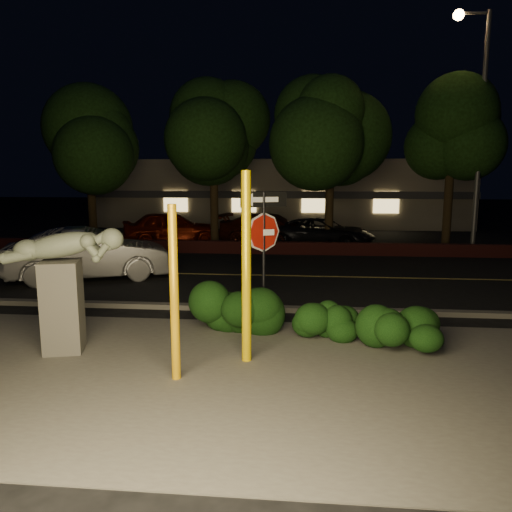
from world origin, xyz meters
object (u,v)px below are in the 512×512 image
(yellow_pole_left, at_px, (174,294))
(sculpture, at_px, (63,277))
(parked_car_darkred, at_px, (272,229))
(parked_car_dark, at_px, (322,233))
(streetlight, at_px, (477,112))
(silver_sedan, at_px, (90,254))
(parked_car_red, at_px, (172,227))
(signpost, at_px, (264,233))
(yellow_pole_right, at_px, (246,269))

(yellow_pole_left, distance_m, sculpture, 2.54)
(parked_car_darkred, height_order, parked_car_dark, parked_car_darkred)
(yellow_pole_left, bearing_deg, streetlight, 57.45)
(sculpture, height_order, silver_sedan, sculpture)
(silver_sedan, height_order, parked_car_dark, silver_sedan)
(parked_car_red, height_order, parked_car_dark, parked_car_red)
(yellow_pole_left, xyz_separation_m, streetlight, (8.64, 13.54, 4.19))
(signpost, relative_size, parked_car_dark, 0.62)
(yellow_pole_right, xyz_separation_m, parked_car_dark, (1.74, 13.69, -1.00))
(yellow_pole_left, height_order, sculpture, yellow_pole_left)
(streetlight, relative_size, parked_car_dark, 2.03)
(streetlight, bearing_deg, yellow_pole_right, -120.12)
(signpost, distance_m, parked_car_darkred, 12.43)
(parked_car_red, bearing_deg, yellow_pole_right, -178.40)
(yellow_pole_left, bearing_deg, parked_car_darkred, 87.96)
(signpost, xyz_separation_m, streetlight, (7.47, 10.82, 3.54))
(yellow_pole_right, relative_size, silver_sedan, 0.68)
(signpost, bearing_deg, parked_car_darkred, 71.75)
(silver_sedan, bearing_deg, signpost, -150.20)
(signpost, height_order, parked_car_darkred, signpost)
(signpost, bearing_deg, sculpture, -175.62)
(streetlight, bearing_deg, parked_car_dark, 170.93)
(streetlight, xyz_separation_m, parked_car_dark, (-5.88, 1.04, -4.94))
(yellow_pole_right, distance_m, silver_sedan, 8.34)
(yellow_pole_left, relative_size, streetlight, 0.30)
(silver_sedan, distance_m, parked_car_dark, 10.44)
(yellow_pole_right, relative_size, sculpture, 1.45)
(yellow_pole_right, xyz_separation_m, parked_car_darkred, (-0.49, 14.17, -0.94))
(signpost, relative_size, parked_car_red, 0.65)
(yellow_pole_right, height_order, streetlight, streetlight)
(streetlight, xyz_separation_m, parked_car_darkred, (-8.10, 1.52, -4.88))
(signpost, xyz_separation_m, parked_car_darkred, (-0.63, 12.34, -1.34))
(silver_sedan, xyz_separation_m, parked_car_darkred, (5.03, 7.98, -0.09))
(silver_sedan, xyz_separation_m, parked_car_dark, (7.26, 7.50, -0.15))
(parked_car_darkred, bearing_deg, parked_car_dark, -92.19)
(parked_car_red, distance_m, parked_car_dark, 6.85)
(yellow_pole_left, bearing_deg, parked_car_red, 105.19)
(signpost, height_order, sculpture, signpost)
(yellow_pole_right, distance_m, sculpture, 3.35)
(parked_car_dark, bearing_deg, silver_sedan, 151.83)
(sculpture, bearing_deg, parked_car_dark, 54.48)
(yellow_pole_left, relative_size, signpost, 0.97)
(yellow_pole_left, height_order, signpost, signpost)
(silver_sedan, height_order, parked_car_darkred, silver_sedan)
(signpost, relative_size, sculpture, 1.26)
(sculpture, xyz_separation_m, parked_car_red, (-1.76, 13.96, -0.64))
(parked_car_red, bearing_deg, parked_car_dark, -111.85)
(sculpture, xyz_separation_m, parked_car_darkred, (2.85, 14.01, -0.70))
(streetlight, xyz_separation_m, parked_car_red, (-12.71, 1.47, -4.83))
(signpost, distance_m, parked_car_dark, 12.05)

